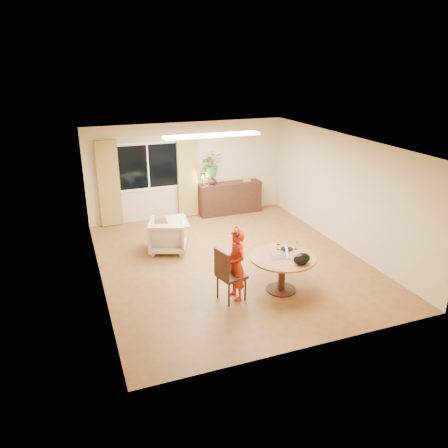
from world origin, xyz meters
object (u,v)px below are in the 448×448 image
(child, at_px, (236,265))
(sideboard, at_px, (230,198))
(dining_chair, at_px, (231,274))
(armchair, at_px, (168,235))
(dining_table, at_px, (282,264))

(child, bearing_deg, sideboard, 155.73)
(dining_chair, bearing_deg, armchair, 88.47)
(dining_chair, bearing_deg, sideboard, 54.96)
(armchair, bearing_deg, child, 124.02)
(dining_chair, height_order, armchair, dining_chair)
(dining_table, relative_size, sideboard, 0.69)
(dining_table, xyz_separation_m, sideboard, (0.70, 4.52, -0.11))
(dining_table, distance_m, sideboard, 4.58)
(dining_chair, relative_size, armchair, 1.23)
(child, distance_m, sideboard, 4.77)
(dining_table, bearing_deg, dining_chair, 178.50)
(dining_chair, bearing_deg, child, -7.67)
(dining_table, bearing_deg, child, 177.62)
(armchair, xyz_separation_m, sideboard, (2.29, 1.95, 0.07))
(sideboard, bearing_deg, dining_table, -98.77)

